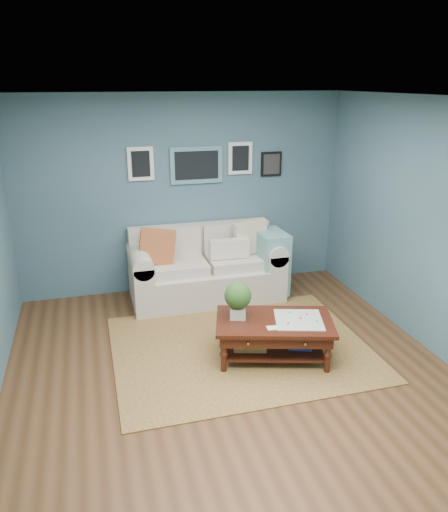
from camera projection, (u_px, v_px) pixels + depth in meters
name	position (u px, v px, depth m)	size (l,w,h in m)	color
room_shell	(234.00, 249.00, 4.64)	(5.00, 5.02, 2.70)	brown
area_rug	(240.00, 348.00, 5.59)	(2.80, 2.24, 0.01)	brown
loveseat	(212.00, 266.00, 6.81)	(2.08, 0.94, 1.07)	beige
coffee_table	(268.00, 326.00, 5.28)	(1.37, 1.03, 0.86)	black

